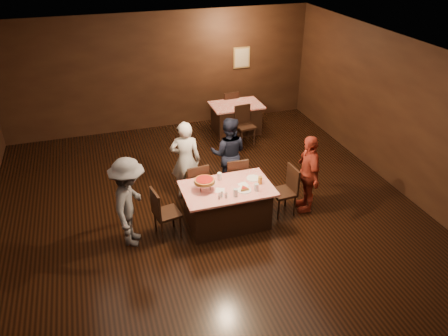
% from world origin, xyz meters
% --- Properties ---
extents(room, '(10.00, 10.04, 3.02)m').
position_xyz_m(room, '(0.00, 0.01, 2.14)').
color(room, black).
rests_on(room, ground).
extents(main_table, '(1.60, 1.00, 0.77)m').
position_xyz_m(main_table, '(0.26, 0.27, 0.39)').
color(main_table, red).
rests_on(main_table, ground).
extents(back_table, '(1.30, 0.90, 0.77)m').
position_xyz_m(back_table, '(1.74, 4.03, 0.39)').
color(back_table, red).
rests_on(back_table, ground).
extents(chair_far_left, '(0.46, 0.46, 0.95)m').
position_xyz_m(chair_far_left, '(-0.14, 1.02, 0.47)').
color(chair_far_left, black).
rests_on(chair_far_left, ground).
extents(chair_far_right, '(0.43, 0.43, 0.95)m').
position_xyz_m(chair_far_right, '(0.66, 1.02, 0.47)').
color(chair_far_right, black).
rests_on(chair_far_right, ground).
extents(chair_end_left, '(0.49, 0.49, 0.95)m').
position_xyz_m(chair_end_left, '(-0.84, 0.27, 0.47)').
color(chair_end_left, black).
rests_on(chair_end_left, ground).
extents(chair_end_right, '(0.45, 0.45, 0.95)m').
position_xyz_m(chair_end_right, '(1.36, 0.27, 0.47)').
color(chair_end_right, black).
rests_on(chair_end_right, ground).
extents(chair_back_near, '(0.46, 0.46, 0.95)m').
position_xyz_m(chair_back_near, '(1.74, 3.33, 0.47)').
color(chair_back_near, black).
rests_on(chair_back_near, ground).
extents(chair_back_far, '(0.44, 0.44, 0.95)m').
position_xyz_m(chair_back_far, '(1.74, 4.63, 0.47)').
color(chair_back_far, black).
rests_on(chair_back_far, ground).
extents(diner_white_jacket, '(0.67, 0.53, 1.63)m').
position_xyz_m(diner_white_jacket, '(-0.22, 1.41, 0.81)').
color(diner_white_jacket, silver).
rests_on(diner_white_jacket, ground).
extents(diner_navy_hoodie, '(0.92, 0.82, 1.55)m').
position_xyz_m(diner_navy_hoodie, '(0.69, 1.49, 0.77)').
color(diner_navy_hoodie, black).
rests_on(diner_navy_hoodie, ground).
extents(diner_grey_knit, '(0.91, 1.18, 1.62)m').
position_xyz_m(diner_grey_knit, '(-1.45, 0.26, 0.81)').
color(diner_grey_knit, '#515156').
rests_on(diner_grey_knit, ground).
extents(diner_red_shirt, '(0.51, 0.95, 1.54)m').
position_xyz_m(diner_red_shirt, '(1.85, 0.28, 0.77)').
color(diner_red_shirt, '#9C3120').
rests_on(diner_red_shirt, ground).
extents(pizza_stand, '(0.38, 0.38, 0.22)m').
position_xyz_m(pizza_stand, '(-0.14, 0.32, 0.95)').
color(pizza_stand, black).
rests_on(pizza_stand, main_table).
extents(plate_with_slice, '(0.25, 0.25, 0.06)m').
position_xyz_m(plate_with_slice, '(0.51, 0.09, 0.80)').
color(plate_with_slice, white).
rests_on(plate_with_slice, main_table).
extents(plate_empty, '(0.25, 0.25, 0.01)m').
position_xyz_m(plate_empty, '(0.81, 0.42, 0.78)').
color(plate_empty, white).
rests_on(plate_empty, main_table).
extents(glass_front_left, '(0.08, 0.08, 0.14)m').
position_xyz_m(glass_front_left, '(0.31, -0.03, 0.84)').
color(glass_front_left, silver).
rests_on(glass_front_left, main_table).
extents(glass_front_right, '(0.08, 0.08, 0.14)m').
position_xyz_m(glass_front_right, '(0.71, 0.02, 0.84)').
color(glass_front_right, silver).
rests_on(glass_front_right, main_table).
extents(glass_amber, '(0.08, 0.08, 0.14)m').
position_xyz_m(glass_amber, '(0.86, 0.22, 0.84)').
color(glass_amber, '#BF7F26').
rests_on(glass_amber, main_table).
extents(glass_back, '(0.08, 0.08, 0.14)m').
position_xyz_m(glass_back, '(0.21, 0.57, 0.84)').
color(glass_back, silver).
rests_on(glass_back, main_table).
extents(condiments, '(0.17, 0.10, 0.09)m').
position_xyz_m(condiments, '(0.08, -0.01, 0.82)').
color(condiments, silver).
rests_on(condiments, main_table).
extents(napkin_center, '(0.19, 0.19, 0.01)m').
position_xyz_m(napkin_center, '(0.56, 0.27, 0.77)').
color(napkin_center, white).
rests_on(napkin_center, main_table).
extents(napkin_left, '(0.21, 0.21, 0.01)m').
position_xyz_m(napkin_left, '(0.11, 0.22, 0.77)').
color(napkin_left, white).
rests_on(napkin_left, main_table).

